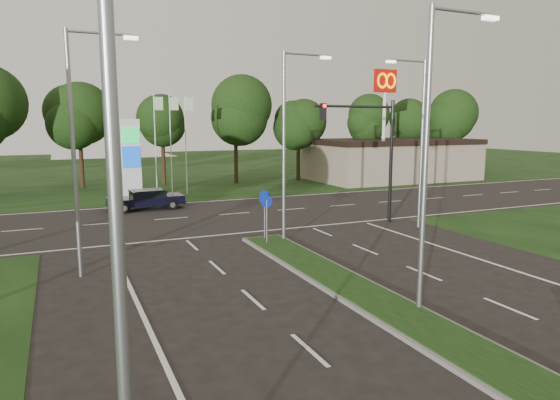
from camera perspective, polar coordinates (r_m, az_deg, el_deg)
name	(u,v)px	position (r m, az deg, el deg)	size (l,w,h in m)	color
verge_far	(142,172)	(61.53, -15.54, 3.16)	(160.00, 50.00, 0.02)	black
cross_road	(219,215)	(31.46, -6.96, -1.73)	(160.00, 12.00, 0.02)	black
median_kerb	(444,339)	(14.34, 18.27, -14.89)	(2.00, 26.00, 0.12)	slate
commercial_building	(392,160)	(52.03, 12.67, 4.50)	(16.00, 9.00, 4.00)	gray
streetlight_median_near	(431,145)	(15.35, 16.93, 6.04)	(2.53, 0.22, 9.00)	gray
streetlight_median_far	(288,136)	(23.82, 0.88, 7.27)	(2.53, 0.22, 9.00)	gray
streetlight_left_near	(134,182)	(5.67, -16.38, 1.98)	(2.53, 0.22, 9.00)	gray
streetlight_left_far	(79,141)	(19.61, -22.03, 6.30)	(2.53, 0.22, 9.00)	gray
streetlight_right_far	(419,135)	(28.02, 15.62, 7.18)	(2.53, 0.22, 9.00)	gray
traffic_signal	(372,142)	(28.65, 10.52, 6.53)	(5.10, 0.42, 7.00)	black
median_signs	(265,207)	(24.11, -1.69, -0.75)	(1.16, 1.76, 2.38)	gray
gas_pylon	(134,157)	(39.07, -16.35, 4.75)	(5.80, 1.26, 8.00)	silver
mcdonalds_sign	(385,97)	(46.34, 11.90, 11.43)	(2.20, 0.47, 10.40)	silver
treeline_far	(166,110)	(46.44, -12.91, 9.96)	(6.00, 6.00, 9.90)	black
navy_sedan	(146,199)	(34.32, -15.04, 0.12)	(4.88, 2.16, 1.32)	black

